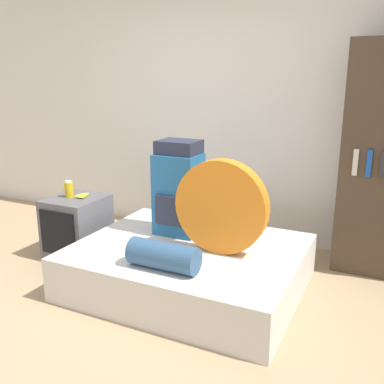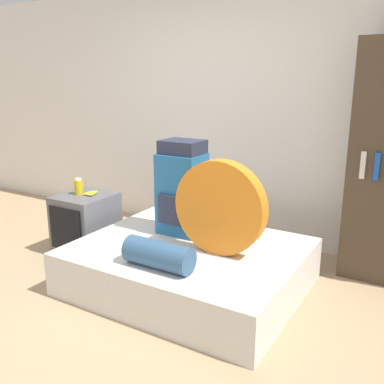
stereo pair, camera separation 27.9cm
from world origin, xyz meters
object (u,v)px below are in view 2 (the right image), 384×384
Objects in this scene: tent_bag at (220,207)px; sleeping_roll at (159,255)px; canister at (78,187)px; television at (86,223)px; backpack at (182,189)px.

sleeping_roll is (-0.24, -0.46, -0.26)m from tent_bag.
tent_bag is 1.60m from canister.
canister reaches higher than television.
tent_bag reaches higher than sleeping_roll.
sleeping_roll is (0.24, -0.70, -0.29)m from backpack.
television is 0.37m from canister.
sleeping_roll is 1.48m from canister.
tent_bag is 1.41× the size of sleeping_roll.
canister is (-1.35, 0.58, 0.19)m from sleeping_roll.
backpack is 0.54m from tent_bag.
television is at bearing 155.53° from sleeping_roll.
television reaches higher than sleeping_roll.
tent_bag is 1.28× the size of television.
television is (-1.04, -0.12, -0.46)m from backpack.
backpack is at bearing 6.40° from television.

